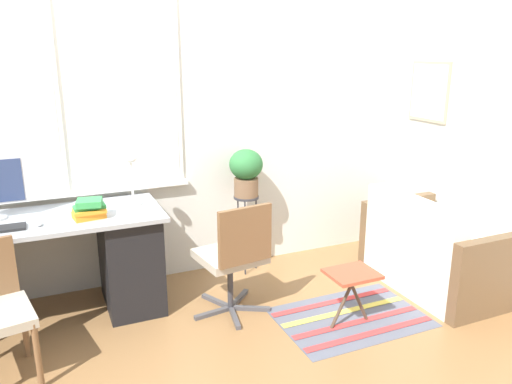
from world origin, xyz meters
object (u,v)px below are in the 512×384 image
at_px(desk_lamp, 131,172).
at_px(couch_loveseat, 435,255).
at_px(book_stack, 89,209).
at_px(plant_stand, 246,208).
at_px(folding_stool, 352,278).
at_px(potted_plant, 246,170).
at_px(office_chair_swivel, 234,256).
at_px(mouse, 39,224).

xyz_separation_m(desk_lamp, couch_loveseat, (2.28, -0.77, -0.75)).
bearing_deg(couch_loveseat, book_stack, 77.60).
xyz_separation_m(plant_stand, folding_stool, (0.32, -1.14, -0.22)).
bearing_deg(desk_lamp, potted_plant, 7.86).
height_order(desk_lamp, folding_stool, desk_lamp).
height_order(book_stack, plant_stand, book_stack).
bearing_deg(desk_lamp, office_chair_swivel, -41.89).
height_order(potted_plant, folding_stool, potted_plant).
height_order(office_chair_swivel, potted_plant, potted_plant).
height_order(desk_lamp, plant_stand, desk_lamp).
xyz_separation_m(mouse, couch_loveseat, (2.93, -0.54, -0.51)).
height_order(desk_lamp, office_chair_swivel, desk_lamp).
bearing_deg(potted_plant, office_chair_swivel, -119.09).
relative_size(desk_lamp, book_stack, 1.68).
xyz_separation_m(mouse, desk_lamp, (0.66, 0.23, 0.24)).
distance_m(desk_lamp, plant_stand, 1.08).
xyz_separation_m(office_chair_swivel, plant_stand, (0.37, 0.67, 0.11)).
height_order(plant_stand, folding_stool, plant_stand).
xyz_separation_m(desk_lamp, potted_plant, (0.97, 0.13, -0.11)).
xyz_separation_m(potted_plant, folding_stool, (0.32, -1.14, -0.56)).
relative_size(office_chair_swivel, potted_plant, 2.16).
height_order(mouse, desk_lamp, desk_lamp).
relative_size(book_stack, office_chair_swivel, 0.26).
height_order(couch_loveseat, plant_stand, couch_loveseat).
relative_size(desk_lamp, plant_stand, 0.55).
relative_size(mouse, couch_loveseat, 0.05).
distance_m(potted_plant, folding_stool, 1.31).
distance_m(office_chair_swivel, folding_stool, 0.84).
height_order(office_chair_swivel, couch_loveseat, office_chair_swivel).
bearing_deg(plant_stand, folding_stool, -74.45).
xyz_separation_m(book_stack, potted_plant, (1.31, 0.33, 0.08)).
bearing_deg(potted_plant, couch_loveseat, -34.80).
relative_size(plant_stand, potted_plant, 1.70).
relative_size(office_chair_swivel, folding_stool, 2.11).
relative_size(desk_lamp, potted_plant, 0.94).
bearing_deg(potted_plant, desk_lamp, -172.14).
xyz_separation_m(couch_loveseat, plant_stand, (-1.30, 0.91, 0.30)).
bearing_deg(book_stack, potted_plant, 14.21).
xyz_separation_m(plant_stand, potted_plant, (0.00, 0.00, 0.34)).
xyz_separation_m(mouse, book_stack, (0.32, 0.03, 0.05)).
height_order(book_stack, potted_plant, potted_plant).
distance_m(office_chair_swivel, plant_stand, 0.78).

